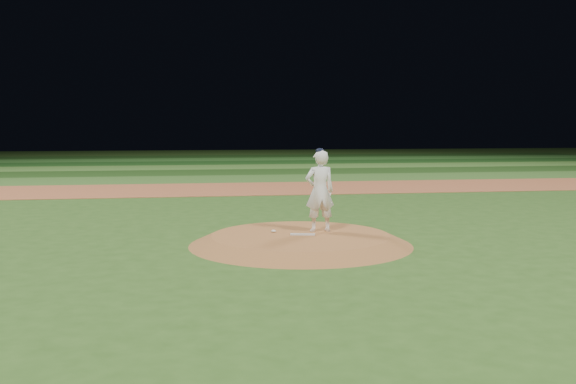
{
  "coord_description": "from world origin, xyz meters",
  "views": [
    {
      "loc": [
        -2.73,
        -15.38,
        2.95
      ],
      "look_at": [
        0.0,
        2.0,
        1.1
      ],
      "focal_mm": 40.0,
      "sensor_mm": 36.0,
      "label": 1
    }
  ],
  "objects_px": {
    "pitchers_mound": "(301,240)",
    "rosin_bag": "(274,231)",
    "pitcher_on_mound": "(320,191)",
    "pitching_rubber": "(303,234)"
  },
  "relations": [
    {
      "from": "pitchers_mound",
      "to": "rosin_bag",
      "type": "height_order",
      "value": "rosin_bag"
    },
    {
      "from": "pitcher_on_mound",
      "to": "rosin_bag",
      "type": "bearing_deg",
      "value": 179.21
    },
    {
      "from": "pitching_rubber",
      "to": "rosin_bag",
      "type": "xyz_separation_m",
      "value": [
        -0.66,
        0.49,
        0.02
      ]
    },
    {
      "from": "rosin_bag",
      "to": "pitchers_mound",
      "type": "bearing_deg",
      "value": -34.46
    },
    {
      "from": "pitching_rubber",
      "to": "pitchers_mound",
      "type": "bearing_deg",
      "value": 132.94
    },
    {
      "from": "pitching_rubber",
      "to": "rosin_bag",
      "type": "bearing_deg",
      "value": 155.18
    },
    {
      "from": "pitchers_mound",
      "to": "pitcher_on_mound",
      "type": "bearing_deg",
      "value": 35.88
    },
    {
      "from": "pitchers_mound",
      "to": "pitcher_on_mound",
      "type": "height_order",
      "value": "pitcher_on_mound"
    },
    {
      "from": "pitching_rubber",
      "to": "rosin_bag",
      "type": "relative_size",
      "value": 5.01
    },
    {
      "from": "pitchers_mound",
      "to": "pitcher_on_mound",
      "type": "relative_size",
      "value": 2.6
    }
  ]
}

